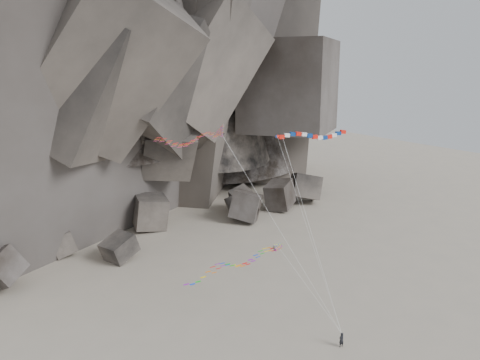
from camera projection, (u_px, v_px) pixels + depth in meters
ground at (278, 312)px, 65.31m from camera, size 260.00×260.00×0.00m
headland at (73, 21)px, 107.09m from camera, size 110.00×70.00×84.00m
boulder_field at (188, 220)px, 93.76m from camera, size 86.81×17.00×8.33m
kite_flyer at (341, 339)px, 57.30m from camera, size 0.86×0.65×2.24m
delta_kite at (187, 139)px, 53.14m from camera, size 17.54×14.75×25.06m
banner_kite at (314, 136)px, 62.30m from camera, size 9.76×12.91×23.14m
parafoil_kite at (230, 265)px, 58.17m from camera, size 15.60×11.47×9.02m
pennant_kite at (295, 192)px, 57.64m from camera, size 1.97×10.50×23.34m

